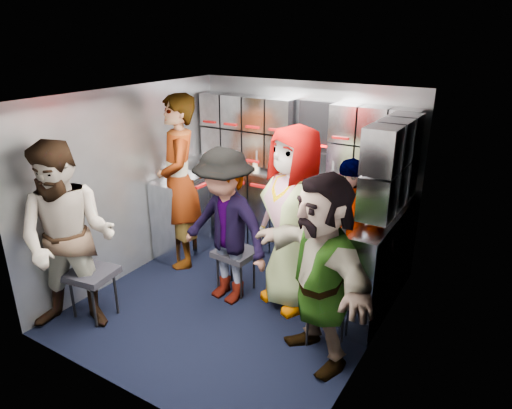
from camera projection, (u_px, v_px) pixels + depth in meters
The scene contains 29 objects.
floor at pixel (237, 301), 4.75m from camera, with size 3.00×3.00×0.00m, color black.
wall_back at pixel (304, 169), 5.56m from camera, with size 2.80×0.04×2.10m, color gray.
wall_left at pixel (131, 183), 5.05m from camera, with size 0.04×3.00×2.10m, color gray.
wall_right at pixel (379, 240), 3.69m from camera, with size 0.04×3.00×2.10m, color gray.
ceiling at pixel (234, 96), 3.99m from camera, with size 2.80×3.00×0.02m, color silver.
cart_bank_back at pixel (295, 217), 5.59m from camera, with size 2.68×0.38×0.99m, color #969CA5.
cart_bank_left at pixel (181, 217), 5.60m from camera, with size 0.38×0.76×0.99m, color #969CA5.
counter at pixel (296, 176), 5.41m from camera, with size 2.68×0.42×0.03m, color silver.
locker_bank_back at pixel (300, 136), 5.29m from camera, with size 2.68×0.28×0.82m, color #969CA5.
locker_bank_right at pixel (391, 165), 4.16m from camera, with size 0.28×1.00×0.82m, color #969CA5.
right_cabinet at pixel (377, 265), 4.43m from camera, with size 0.28×1.20×1.00m, color #969CA5.
coffee_niche at pixel (316, 139), 5.25m from camera, with size 0.46×0.16×0.84m, color black, non-canonical shape.
red_latch_strip at pixel (288, 192), 5.30m from camera, with size 2.60×0.02×0.03m, color #980B0C.
jump_seat_near_left at pixel (91, 276), 4.36m from camera, with size 0.48×0.46×0.50m.
jump_seat_mid_left at pixel (236, 255), 4.81m from camera, with size 0.43×0.41×0.47m.
jump_seat_center at pixel (300, 260), 4.75m from camera, with size 0.46×0.45×0.45m.
jump_seat_mid_right at pixel (348, 269), 4.64m from camera, with size 0.42×0.41×0.41m.
jump_seat_near_right at pixel (326, 311), 3.98m from camera, with size 0.36×0.34×0.40m.
attendant_standing at pixel (179, 183), 5.22m from camera, with size 0.73×0.48×2.01m, color black.
attendant_arc_a at pixel (68, 240), 4.05m from camera, with size 0.87×0.68×1.79m, color black.
attendant_arc_b at pixel (225, 227), 4.53m from camera, with size 1.04×0.60×1.62m, color black.
attendant_arc_c at pixel (294, 219), 4.42m from camera, with size 0.91×0.59×1.85m, color black.
attendant_arc_d at pixel (345, 238), 4.34m from camera, with size 0.92×0.38×1.58m, color black.
attendant_arc_e at pixel (321, 271), 3.66m from camera, with size 1.54×0.49×1.66m, color black.
bottle_left at pixel (258, 160), 5.56m from camera, with size 0.06×0.06×0.26m, color white.
bottle_mid at pixel (299, 168), 5.30m from camera, with size 0.07×0.07×0.22m, color white.
bottle_right at pixel (334, 172), 5.08m from camera, with size 0.07×0.07×0.26m, color white.
cup_left at pixel (256, 165), 5.59m from camera, with size 0.08×0.08×0.11m, color #C9B58E.
cup_right at pixel (387, 188), 4.80m from camera, with size 0.07×0.07×0.11m, color #C9B58E.
Camera 1 is at (2.30, -3.36, 2.64)m, focal length 32.00 mm.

